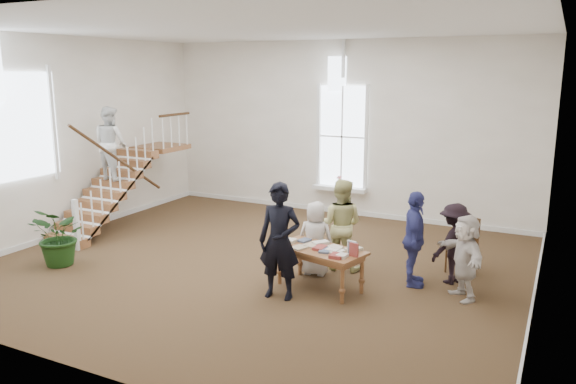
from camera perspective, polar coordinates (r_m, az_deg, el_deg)
The scene contains 12 objects.
ground at distance 11.17m, azimuth -2.99°, elevation -7.29°, with size 10.00×10.00×0.00m, color #3E2918.
room_shell at distance 14.89m, azimuth 5.31°, elevation -0.72°, with size 10.49×10.00×10.00m.
staircase at distance 13.91m, azimuth -17.30°, elevation 2.97°, with size 1.10×4.10×2.92m.
library_table at distance 9.76m, azimuth 3.32°, elevation -6.20°, with size 1.70×1.13×0.79m.
police_officer at distance 9.29m, azimuth -0.86°, elevation -5.01°, with size 0.72×0.47×1.96m, color black.
elderly_woman at distance 10.41m, azimuth 2.80°, elevation -4.73°, with size 0.68×0.44×1.39m, color beige.
person_yellow at distance 10.69m, azimuth 5.37°, elevation -3.30°, with size 0.85×0.66×1.75m, color #CCC980.
woman_cluster_a at distance 10.07m, azimuth 12.69°, elevation -4.69°, with size 1.00×0.42×1.70m, color navy.
woman_cluster_b at distance 10.42m, azimuth 16.48°, elevation -5.04°, with size 0.94×0.54×1.46m, color black.
woman_cluster_c at distance 9.77m, azimuth 17.53°, elevation -6.32°, with size 1.34×0.43×1.44m, color silver.
floor_plant at distance 11.76m, azimuth -22.12°, elevation -4.18°, with size 1.06×0.92×1.18m, color #173A12.
side_chair at distance 11.07m, azimuth 17.47°, elevation -4.81°, with size 0.60×0.60×1.06m.
Camera 1 is at (5.20, -9.15, 3.74)m, focal length 35.00 mm.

